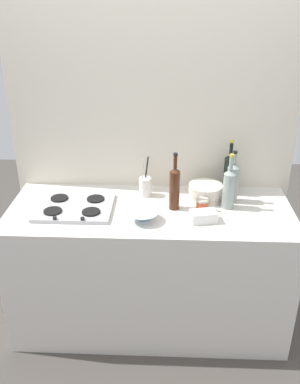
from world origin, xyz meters
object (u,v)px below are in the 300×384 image
Objects in this scene: wine_bottle_leftmost at (175,187)px; plate_stack at (206,192)px; stovetop_hob at (75,207)px; mixing_bowl at (143,216)px; utensil_crock at (145,186)px; butter_dish at (203,216)px; wine_bottle_rightmost at (232,182)px; wine_bottle_mid_left at (229,188)px; wine_bottle_mid_right at (229,173)px; condiment_jar_front at (202,205)px.

plate_stack is at bearing 33.14° from wine_bottle_leftmost.
stovetop_hob is 0.45m from mixing_bowl.
utensil_crock is at bearing 173.83° from plate_stack.
wine_bottle_rightmost is at bearing 53.72° from butter_dish.
utensil_crock is at bearing 164.08° from wine_bottle_mid_left.
stovetop_hob is 0.97m from wine_bottle_mid_left.
stovetop_hob is 0.49m from utensil_crock.
utensil_crock is (-0.36, 0.33, 0.03)m from butter_dish.
wine_bottle_mid_left is at bearing -97.12° from wine_bottle_mid_right.
wine_bottle_mid_left reaches higher than utensil_crock.
stovetop_hob is 5.97× the size of condiment_jar_front.
plate_stack is at bearing 78.14° from condiment_jar_front.
plate_stack reaches higher than condiment_jar_front.
wine_bottle_mid_left is at bearing -15.92° from utensil_crock.
wine_bottle_rightmost reaches higher than mixing_bowl.
mixing_bowl is 0.36m from butter_dish.
plate_stack is 2.85× the size of condiment_jar_front.
wine_bottle_leftmost is 4.70× the size of condiment_jar_front.
wine_bottle_rightmost is at bearing 26.65° from mixing_bowl.
utensil_crock is 3.50× the size of condiment_jar_front.
plate_stack reaches higher than stovetop_hob.
stovetop_hob is 1.02m from wine_bottle_rightmost.
plate_stack is 0.19m from wine_bottle_rightmost.
wine_bottle_mid_right is (0.37, 0.24, -0.00)m from wine_bottle_leftmost.
wine_bottle_mid_right is (0.99, 0.27, 0.13)m from stovetop_hob.
plate_stack is 1.46× the size of butter_dish.
butter_dish reaches higher than mixing_bowl.
mixing_bowl is 2.40× the size of condiment_jar_front.
condiment_jar_front is (-0.16, -0.05, -0.10)m from wine_bottle_mid_left.
stovetop_hob is 1.36× the size of wine_bottle_rightmost.
wine_bottle_mid_right is 1.08× the size of wine_bottle_rightmost.
condiment_jar_front is at bearing -144.99° from wine_bottle_rightmost.
wine_bottle_mid_left reaches higher than mixing_bowl.
stovetop_hob is 3.06× the size of butter_dish.
stovetop_hob is at bearing -176.89° from wine_bottle_leftmost.
mixing_bowl reaches higher than stovetop_hob.
utensil_crock reaches higher than butter_dish.
wine_bottle_mid_right is at bearing 15.34° from stovetop_hob.
wine_bottle_leftmost reaches higher than mixing_bowl.
stovetop_hob is at bearing -171.34° from wine_bottle_rightmost.
butter_dish is (-0.03, -0.29, -0.02)m from plate_stack.
butter_dish is at bearing -96.83° from plate_stack.
wine_bottle_rightmost is at bearing 35.01° from condiment_jar_front.
wine_bottle_leftmost is at bearing 40.88° from mixing_bowl.
wine_bottle_leftmost reaches higher than butter_dish.
wine_bottle_leftmost is 1.34× the size of utensil_crock.
wine_bottle_mid_right is 2.44× the size of butter_dish.
stovetop_hob is 0.85m from plate_stack.
condiment_jar_front is (0.36, 0.14, 0.00)m from mixing_bowl.
mixing_bowl is at bearing -144.09° from wine_bottle_mid_right.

